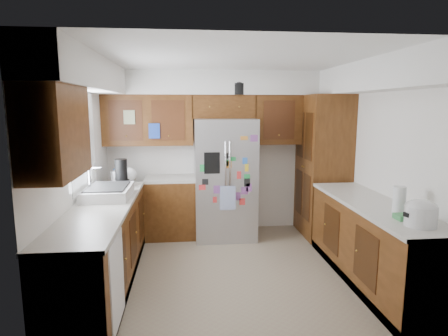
{
  "coord_description": "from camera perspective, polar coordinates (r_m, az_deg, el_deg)",
  "views": [
    {
      "loc": [
        -0.57,
        -4.31,
        1.97
      ],
      "look_at": [
        -0.1,
        0.35,
        1.21
      ],
      "focal_mm": 30.0,
      "sensor_mm": 36.0,
      "label": 1
    }
  ],
  "objects": [
    {
      "name": "floor",
      "position": [
        4.78,
        1.66,
        -15.1
      ],
      "size": [
        3.6,
        3.6,
        0.0
      ],
      "primitive_type": "plane",
      "color": "gray",
      "rests_on": "ground"
    },
    {
      "name": "left_counter_run",
      "position": [
        4.67,
        -15.42,
        -10.34
      ],
      "size": [
        1.36,
        3.2,
        0.92
      ],
      "color": "#47260D",
      "rests_on": "ground"
    },
    {
      "name": "bridge_cabinet",
      "position": [
        5.77,
        -0.09,
        9.33
      ],
      "size": [
        0.96,
        0.34,
        0.35
      ],
      "primitive_type": "cube",
      "color": "#47260D",
      "rests_on": "fridge"
    },
    {
      "name": "sink_assembly",
      "position": [
        4.61,
        -17.27,
        -3.47
      ],
      "size": [
        0.52,
        0.7,
        0.37
      ],
      "color": "white",
      "rests_on": "left_counter_run"
    },
    {
      "name": "right_counter_run",
      "position": [
        4.63,
        21.62,
        -10.99
      ],
      "size": [
        0.63,
        2.25,
        0.92
      ],
      "color": "#47260D",
      "rests_on": "ground"
    },
    {
      "name": "paper_towel",
      "position": [
        4.12,
        25.14,
        -4.45
      ],
      "size": [
        0.12,
        0.12,
        0.28
      ],
      "primitive_type": "cylinder",
      "color": "white",
      "rests_on": "right_counter_run"
    },
    {
      "name": "fridge_top_items",
      "position": [
        5.74,
        -0.47,
        12.47
      ],
      "size": [
        0.74,
        0.38,
        0.31
      ],
      "color": "blue",
      "rests_on": "bridge_cabinet"
    },
    {
      "name": "rice_cooker",
      "position": [
        3.78,
        27.82,
        -6.02
      ],
      "size": [
        0.28,
        0.27,
        0.24
      ],
      "color": "silver",
      "rests_on": "right_counter_run"
    },
    {
      "name": "pantry",
      "position": [
        5.91,
        14.82,
        0.25
      ],
      "size": [
        0.6,
        0.9,
        2.15
      ],
      "primitive_type": "cube",
      "color": "#47260D",
      "rests_on": "ground"
    },
    {
      "name": "room_shell",
      "position": [
        4.7,
        -0.09,
        7.46
      ],
      "size": [
        3.64,
        3.24,
        2.52
      ],
      "color": "white",
      "rests_on": "ground"
    },
    {
      "name": "fridge",
      "position": [
        5.65,
        0.14,
        -1.65
      ],
      "size": [
        0.9,
        0.79,
        1.8
      ],
      "color": "#A0A0A5",
      "rests_on": "ground"
    },
    {
      "name": "left_counter_clutter",
      "position": [
        5.31,
        -15.11,
        -1.03
      ],
      "size": [
        0.33,
        0.75,
        0.38
      ],
      "color": "black",
      "rests_on": "left_counter_run"
    }
  ]
}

